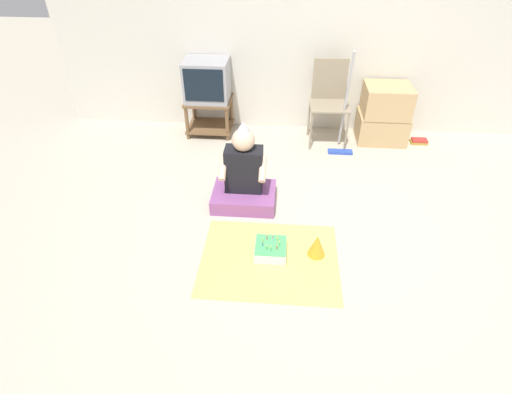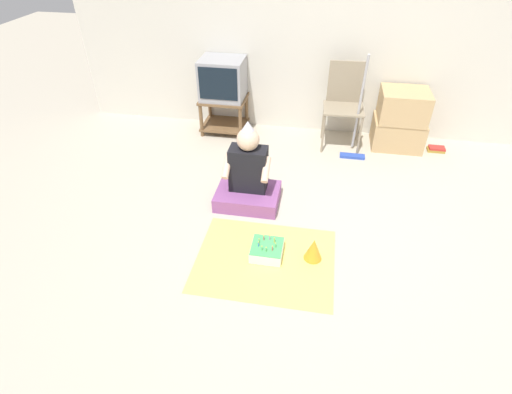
% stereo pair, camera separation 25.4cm
% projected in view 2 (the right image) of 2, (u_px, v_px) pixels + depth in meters
% --- Properties ---
extents(ground_plane, '(16.00, 16.00, 0.00)m').
position_uv_depth(ground_plane, '(326.00, 255.00, 3.30)').
color(ground_plane, '#BCB29E').
extents(wall_back, '(6.40, 0.06, 2.55)m').
position_uv_depth(wall_back, '(346.00, 24.00, 4.38)').
color(wall_back, beige).
rests_on(wall_back, ground_plane).
extents(tv_stand, '(0.55, 0.46, 0.44)m').
position_uv_depth(tv_stand, '(224.00, 111.00, 4.96)').
color(tv_stand, brown).
rests_on(tv_stand, ground_plane).
extents(tv, '(0.51, 0.45, 0.47)m').
position_uv_depth(tv, '(223.00, 79.00, 4.72)').
color(tv, '#99999E').
rests_on(tv, tv_stand).
extents(folding_chair, '(0.46, 0.42, 0.95)m').
position_uv_depth(folding_chair, '(344.00, 99.00, 4.53)').
color(folding_chair, gray).
rests_on(folding_chair, ground_plane).
extents(cardboard_box_stack, '(0.57, 0.46, 0.68)m').
position_uv_depth(cardboard_box_stack, '(400.00, 120.00, 4.60)').
color(cardboard_box_stack, tan).
rests_on(cardboard_box_stack, ground_plane).
extents(dust_mop, '(0.28, 0.26, 1.16)m').
position_uv_depth(dust_mop, '(356.00, 129.00, 4.42)').
color(dust_mop, '#2D4CB2').
rests_on(dust_mop, ground_plane).
extents(book_pile, '(0.19, 0.11, 0.05)m').
position_uv_depth(book_pile, '(436.00, 149.00, 4.67)').
color(book_pile, '#A88933').
rests_on(book_pile, ground_plane).
extents(person_seated, '(0.59, 0.45, 0.84)m').
position_uv_depth(person_seated, '(248.00, 179.00, 3.74)').
color(person_seated, '#8C4C8C').
rests_on(person_seated, ground_plane).
extents(party_cloth, '(1.12, 0.90, 0.01)m').
position_uv_depth(party_cloth, '(265.00, 260.00, 3.25)').
color(party_cloth, '#EAD666').
rests_on(party_cloth, ground_plane).
extents(birthday_cake, '(0.26, 0.26, 0.15)m').
position_uv_depth(birthday_cake, '(267.00, 250.00, 3.26)').
color(birthday_cake, white).
rests_on(birthday_cake, party_cloth).
extents(party_hat_blue, '(0.15, 0.15, 0.19)m').
position_uv_depth(party_hat_blue, '(314.00, 249.00, 3.20)').
color(party_hat_blue, gold).
rests_on(party_hat_blue, party_cloth).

